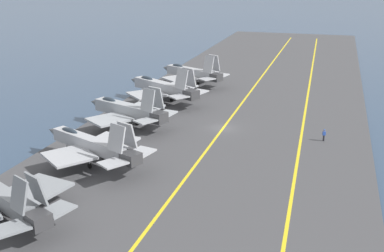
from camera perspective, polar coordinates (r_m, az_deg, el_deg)
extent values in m
plane|color=#2D425B|center=(71.36, 3.71, -0.56)|extent=(2000.00, 2000.00, 0.00)
cube|color=#424244|center=(71.29, 3.71, -0.40)|extent=(222.87, 41.31, 0.40)
cube|color=yellow|center=(69.73, 12.84, -1.10)|extent=(200.51, 6.10, 0.01)
cube|color=yellow|center=(71.23, 3.71, -0.25)|extent=(200.59, 0.36, 0.01)
cube|color=#38383A|center=(43.43, -17.76, -10.60)|extent=(2.42, 2.47, 1.31)
cube|color=gray|center=(50.31, -17.96, -7.14)|extent=(6.49, 6.06, 0.28)
cube|color=gray|center=(43.12, -19.83, -7.72)|extent=(1.77, 2.37, 2.88)
cube|color=gray|center=(43.78, -17.96, -7.11)|extent=(1.77, 2.37, 2.88)
cube|color=gray|center=(42.97, -20.62, -11.26)|extent=(3.56, 3.42, 0.20)
cube|color=gray|center=(44.72, -15.65, -9.51)|extent=(3.30, 2.88, 0.20)
cylinder|color=#B2B2B7|center=(49.12, -19.90, -9.33)|extent=(0.16, 0.16, 1.50)
cylinder|color=black|center=(49.32, -19.84, -9.80)|extent=(0.46, 0.64, 0.60)
cube|color=#A8AAAF|center=(59.01, -12.11, -2.04)|extent=(6.28, 11.90, 1.54)
cone|color=#5B5E60|center=(64.54, -16.05, -0.58)|extent=(2.26, 2.71, 1.46)
cube|color=#38383A|center=(53.75, -7.25, -3.82)|extent=(2.41, 2.53, 1.31)
ellipsoid|color=#232D38|center=(61.63, -14.31, -0.61)|extent=(1.96, 3.08, 0.85)
cube|color=#A8AAAF|center=(57.09, -14.36, -3.46)|extent=(7.15, 7.22, 0.28)
cube|color=#A8AAAF|center=(60.77, -9.44, -1.77)|extent=(5.74, 6.04, 0.28)
cube|color=#A8AAAF|center=(53.38, -8.96, -1.45)|extent=(1.77, 2.50, 2.97)
cube|color=#A8AAAF|center=(54.38, -7.68, -1.01)|extent=(1.77, 2.50, 2.97)
cube|color=#A8AAAF|center=(52.78, -9.35, -4.35)|extent=(3.62, 3.48, 0.20)
cube|color=#A8AAAF|center=(55.46, -5.97, -3.06)|extent=(3.26, 2.91, 0.20)
cylinder|color=#B2B2B7|center=(63.06, -14.59, -2.49)|extent=(0.16, 0.16, 1.75)
cylinder|color=black|center=(63.26, -14.55, -2.98)|extent=(0.44, 0.64, 0.60)
cylinder|color=#B2B2B7|center=(58.06, -12.07, -4.12)|extent=(0.16, 0.16, 1.75)
cylinder|color=black|center=(58.28, -12.03, -4.64)|extent=(0.44, 0.64, 0.60)
cylinder|color=#B2B2B7|center=(59.29, -10.44, -3.53)|extent=(0.16, 0.16, 1.75)
cylinder|color=black|center=(59.51, -10.41, -4.05)|extent=(0.44, 0.64, 0.60)
cube|color=#9EA3A8|center=(72.17, -7.92, 1.96)|extent=(5.57, 11.10, 1.77)
cone|color=#5B5E60|center=(76.76, -11.37, 2.76)|extent=(2.32, 2.57, 1.68)
cube|color=#38383A|center=(67.80, -3.92, 1.02)|extent=(2.54, 2.41, 1.51)
ellipsoid|color=#232D38|center=(74.32, -9.81, 3.02)|extent=(1.86, 2.89, 0.97)
cube|color=#9EA3A8|center=(69.70, -9.76, 0.78)|extent=(7.22, 7.06, 0.28)
cube|color=#9EA3A8|center=(74.55, -5.75, 2.11)|extent=(5.94, 5.42, 0.28)
cube|color=#9EA3A8|center=(67.21, -5.27, 3.05)|extent=(1.65, 2.32, 3.18)
cube|color=#9EA3A8|center=(68.54, -4.22, 3.38)|extent=(1.65, 2.32, 3.18)
cube|color=#9EA3A8|center=(66.47, -5.51, 0.62)|extent=(3.49, 3.24, 0.20)
cube|color=#9EA3A8|center=(69.73, -2.97, 1.53)|extent=(3.14, 2.59, 0.20)
cylinder|color=#B2B2B7|center=(75.55, -10.10, 1.24)|extent=(0.16, 0.16, 1.64)
cylinder|color=black|center=(75.70, -10.08, 0.87)|extent=(0.42, 0.64, 0.60)
cylinder|color=#B2B2B7|center=(71.07, -7.91, 0.26)|extent=(0.16, 0.16, 1.64)
cylinder|color=black|center=(71.23, -7.89, -0.14)|extent=(0.42, 0.64, 0.60)
cylinder|color=#B2B2B7|center=(72.74, -6.54, 0.74)|extent=(0.16, 0.16, 1.64)
cylinder|color=black|center=(72.90, -6.52, 0.36)|extent=(0.42, 0.64, 0.60)
cube|color=#A8AAAF|center=(84.79, -3.68, 4.64)|extent=(7.55, 11.96, 1.78)
cone|color=#5B5E60|center=(90.30, -6.78, 5.40)|extent=(2.62, 2.91, 1.69)
cube|color=#38383A|center=(79.47, -0.08, 3.75)|extent=(2.77, 2.77, 1.51)
ellipsoid|color=#232D38|center=(87.45, -5.37, 5.59)|extent=(2.32, 3.17, 0.98)
cube|color=#A8AAAF|center=(82.35, -5.36, 3.77)|extent=(7.71, 7.71, 0.28)
cube|color=#A8AAAF|center=(86.99, -1.69, 4.63)|extent=(6.63, 6.64, 0.28)
cube|color=#A8AAAF|center=(79.18, -1.27, 5.59)|extent=(2.01, 2.58, 3.27)
cube|color=#A8AAAF|center=(80.45, -0.30, 5.80)|extent=(2.01, 2.58, 3.27)
cube|color=#A8AAAF|center=(78.28, -1.54, 3.52)|extent=(3.68, 3.61, 0.20)
cube|color=#A8AAAF|center=(81.39, 0.81, 4.10)|extent=(3.41, 3.15, 0.20)
cylinder|color=#B2B2B7|center=(88.70, -5.67, 4.03)|extent=(0.16, 0.16, 1.75)
cylinder|color=black|center=(88.84, -5.66, 3.67)|extent=(0.48, 0.63, 0.60)
cylinder|color=#B2B2B7|center=(83.50, -3.71, 3.18)|extent=(0.16, 0.16, 1.75)
cylinder|color=black|center=(83.66, -3.71, 2.80)|extent=(0.48, 0.63, 0.60)
cylinder|color=#B2B2B7|center=(85.11, -2.45, 3.49)|extent=(0.16, 0.16, 1.75)
cylinder|color=black|center=(85.26, -2.45, 3.12)|extent=(0.48, 0.63, 0.60)
cube|color=#A8AAAF|center=(96.74, -0.23, 6.37)|extent=(6.27, 10.97, 1.72)
cone|color=#5B5E60|center=(101.12, -3.02, 6.87)|extent=(2.37, 2.62, 1.63)
cube|color=#38383A|center=(92.52, 2.90, 5.79)|extent=(2.56, 2.49, 1.46)
ellipsoid|color=#232D38|center=(98.84, -1.73, 7.10)|extent=(2.00, 2.89, 0.95)
cube|color=#A8AAAF|center=(94.04, -1.50, 5.67)|extent=(7.25, 7.17, 0.28)
cube|color=#A8AAAF|center=(99.24, 1.31, 6.34)|extent=(6.20, 5.79, 0.28)
cube|color=#A8AAAF|center=(92.08, 1.97, 7.32)|extent=(1.78, 2.35, 3.20)
cube|color=#A8AAAF|center=(93.46, 2.68, 7.48)|extent=(1.78, 2.35, 3.20)
cube|color=#A8AAAF|center=(91.09, 1.78, 5.61)|extent=(3.52, 3.35, 0.20)
cube|color=#A8AAAF|center=(94.54, 3.54, 6.05)|extent=(3.25, 2.77, 0.20)
cylinder|color=#B2B2B7|center=(99.87, -2.03, 5.72)|extent=(0.16, 0.16, 1.75)
cylinder|color=black|center=(100.00, -2.03, 5.40)|extent=(0.45, 0.64, 0.60)
cylinder|color=#B2B2B7|center=(95.50, -0.19, 5.15)|extent=(0.16, 0.16, 1.75)
cylinder|color=black|center=(95.63, -0.19, 4.81)|extent=(0.45, 0.64, 0.60)
cylinder|color=#B2B2B7|center=(97.26, 0.75, 5.39)|extent=(0.16, 0.16, 1.75)
cylinder|color=black|center=(97.39, 0.75, 5.06)|extent=(0.45, 0.64, 0.60)
cylinder|color=#232328|center=(68.15, 15.34, -1.39)|extent=(0.24, 0.24, 0.84)
cube|color=#284CB2|center=(67.92, 15.39, -0.84)|extent=(0.40, 0.46, 0.53)
sphere|color=#9E7051|center=(67.80, 15.42, -0.53)|extent=(0.22, 0.22, 0.22)
sphere|color=#284CB2|center=(67.78, 15.42, -0.48)|extent=(0.24, 0.24, 0.24)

